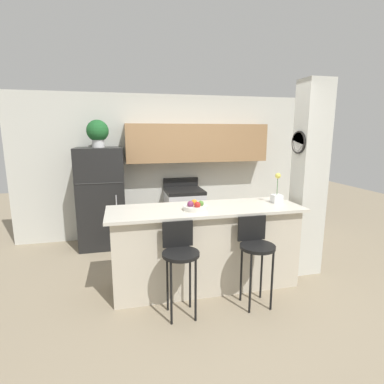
{
  "coord_description": "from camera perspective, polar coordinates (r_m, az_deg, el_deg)",
  "views": [
    {
      "loc": [
        -0.97,
        -3.36,
        1.9
      ],
      "look_at": [
        0.0,
        0.72,
        1.06
      ],
      "focal_mm": 28.0,
      "sensor_mm": 36.0,
      "label": 1
    }
  ],
  "objects": [
    {
      "name": "stove_range",
      "position": [
        5.37,
        -1.48,
        -4.19
      ],
      "size": [
        0.65,
        0.66,
        1.07
      ],
      "color": "silver",
      "rests_on": "ground_plane"
    },
    {
      "name": "wall_back",
      "position": [
        5.49,
        -1.61,
        6.6
      ],
      "size": [
        5.6,
        0.38,
        2.55
      ],
      "color": "silver",
      "rests_on": "ground_plane"
    },
    {
      "name": "bar_stool_left",
      "position": [
        3.14,
        -2.28,
        -11.82
      ],
      "size": [
        0.38,
        0.38,
        0.98
      ],
      "color": "black",
      "rests_on": "ground_plane"
    },
    {
      "name": "ground_plane",
      "position": [
        3.98,
        2.49,
        -17.16
      ],
      "size": [
        14.0,
        14.0,
        0.0
      ],
      "primitive_type": "plane",
      "color": "gray"
    },
    {
      "name": "potted_plant_on_fridge",
      "position": [
        5.07,
        -17.54,
        10.83
      ],
      "size": [
        0.35,
        0.35,
        0.44
      ],
      "color": "silver",
      "rests_on": "refrigerator"
    },
    {
      "name": "counter_bar",
      "position": [
        3.76,
        2.56,
        -10.35
      ],
      "size": [
        2.34,
        0.75,
        1.01
      ],
      "color": "beige",
      "rests_on": "ground_plane"
    },
    {
      "name": "bar_stool_right",
      "position": [
        3.38,
        12.06,
        -10.29
      ],
      "size": [
        0.38,
        0.38,
        0.98
      ],
      "color": "black",
      "rests_on": "ground_plane"
    },
    {
      "name": "pillar_right",
      "position": [
        4.25,
        21.36,
        2.19
      ],
      "size": [
        0.38,
        0.32,
        2.55
      ],
      "color": "silver",
      "rests_on": "ground_plane"
    },
    {
      "name": "refrigerator",
      "position": [
        5.18,
        -16.84,
        -1.07
      ],
      "size": [
        0.75,
        0.66,
        1.66
      ],
      "color": "black",
      "rests_on": "ground_plane"
    },
    {
      "name": "orchid_vase",
      "position": [
        3.98,
        15.86,
        -0.49
      ],
      "size": [
        0.12,
        0.12,
        0.38
      ],
      "color": "white",
      "rests_on": "counter_bar"
    },
    {
      "name": "fruit_bowl",
      "position": [
        3.49,
        0.64,
        -2.81
      ],
      "size": [
        0.29,
        0.29,
        0.11
      ],
      "color": "silver",
      "rests_on": "counter_bar"
    }
  ]
}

